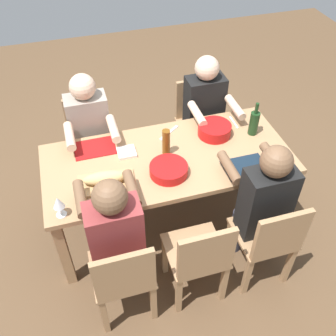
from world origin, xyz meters
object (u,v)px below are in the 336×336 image
object	(u,v)px
chair_near_center	(199,257)
serving_bowl_greens	(215,129)
diner_near_right	(263,200)
dining_table	(168,166)
serving_bowl_fruit	(169,169)
wine_bottle	(254,123)
chair_near_right	(269,239)
bread_loaf	(106,178)
chair_far_right	(197,118)
diner_far_right	(206,110)
diner_near_left	(115,234)
chair_far_left	(91,137)
cutting_board	(106,183)
diner_far_left	(90,130)
beer_bottle	(166,142)
wine_glass	(58,203)
chair_near_left	(124,276)
napkin_stack	(127,152)

from	to	relation	value
chair_near_center	serving_bowl_greens	distance (m)	1.06
serving_bowl_greens	diner_near_right	bearing A→B (deg)	-83.77
dining_table	serving_bowl_fruit	xyz separation A→B (m)	(-0.04, -0.17, 0.13)
chair_near_center	wine_bottle	size ratio (longest dim) A/B	2.93
dining_table	chair_near_right	distance (m)	0.93
bread_loaf	chair_far_right	bearing A→B (deg)	41.32
diner_far_right	serving_bowl_fruit	xyz separation A→B (m)	(-0.57, -0.73, 0.08)
diner_near_left	diner_near_right	distance (m)	1.04
serving_bowl_greens	dining_table	bearing A→B (deg)	-159.66
chair_far_left	serving_bowl_fruit	size ratio (longest dim) A/B	3.04
diner_near_right	serving_bowl_greens	distance (m)	0.74
diner_near_left	cutting_board	bearing A→B (deg)	86.99
chair_near_center	serving_bowl_fruit	bearing A→B (deg)	94.44
diner_far_left	chair_far_right	bearing A→B (deg)	9.99
dining_table	chair_far_right	distance (m)	0.93
dining_table	diner_near_right	xyz separation A→B (m)	(0.52, -0.56, 0.04)
dining_table	wine_bottle	world-z (taller)	wine_bottle
chair_near_center	bread_loaf	distance (m)	0.84
chair_far_right	diner_near_left	xyz separation A→B (m)	(-1.04, -1.31, 0.21)
beer_bottle	wine_glass	world-z (taller)	beer_bottle
chair_near_left	bread_loaf	world-z (taller)	same
chair_far_right	chair_near_right	world-z (taller)	same
chair_near_left	chair_far_left	distance (m)	1.50
chair_near_right	napkin_stack	bearing A→B (deg)	132.64
chair_far_left	beer_bottle	distance (m)	0.95
chair_near_center	chair_far_left	size ratio (longest dim) A/B	1.00
diner_far_left	diner_near_left	bearing A→B (deg)	-90.00
diner_far_right	chair_near_center	world-z (taller)	diner_far_right
chair_far_right	diner_far_right	world-z (taller)	diner_far_right
dining_table	diner_near_right	world-z (taller)	diner_near_right
chair_far_right	bread_loaf	bearing A→B (deg)	-138.68
serving_bowl_fruit	chair_near_right	bearing A→B (deg)	-45.65
chair_far_left	chair_near_center	bearing A→B (deg)	-70.80
chair_far_left	dining_table	bearing A→B (deg)	-55.14
chair_near_right	diner_near_right	size ratio (longest dim) A/B	0.71
serving_bowl_fruit	chair_far_right	bearing A→B (deg)	58.32
diner_near_left	bread_loaf	distance (m)	0.43
cutting_board	beer_bottle	world-z (taller)	beer_bottle
wine_bottle	serving_bowl_greens	bearing A→B (deg)	166.77
diner_far_right	diner_far_left	size ratio (longest dim) A/B	1.00
chair_near_center	napkin_stack	world-z (taller)	chair_near_center
chair_far_left	serving_bowl_fruit	bearing A→B (deg)	-62.56
chair_far_right	cutting_board	xyz separation A→B (m)	(-1.02, -0.90, 0.27)
cutting_board	bread_loaf	bearing A→B (deg)	0.00
diner_far_left	napkin_stack	xyz separation A→B (m)	(0.23, -0.43, 0.05)
chair_near_center	wine_glass	xyz separation A→B (m)	(-0.83, 0.40, 0.37)
chair_near_center	bread_loaf	bearing A→B (deg)	129.80
diner_far_left	serving_bowl_fruit	size ratio (longest dim) A/B	4.29
diner_far_left	chair_near_right	size ratio (longest dim) A/B	1.41
chair_far_left	diner_near_left	bearing A→B (deg)	-90.00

